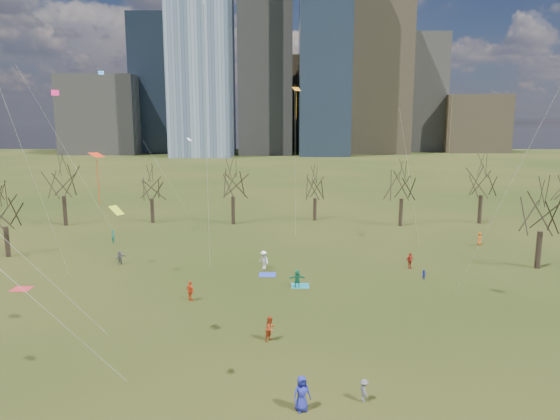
{
  "coord_description": "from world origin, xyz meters",
  "views": [
    {
      "loc": [
        0.34,
        -30.92,
        14.51
      ],
      "look_at": [
        0.0,
        12.0,
        7.0
      ],
      "focal_mm": 32.0,
      "sensor_mm": 36.0,
      "label": 1
    }
  ],
  "objects_px": {
    "blanket_navy": "(267,275)",
    "person_4": "(190,291)",
    "person_2": "(270,329)",
    "blanket_teal": "(300,286)",
    "blanket_crimson": "(21,289)",
    "person_0": "(302,394)"
  },
  "relations": [
    {
      "from": "blanket_navy",
      "to": "person_4",
      "type": "height_order",
      "value": "person_4"
    },
    {
      "from": "person_2",
      "to": "person_4",
      "type": "bearing_deg",
      "value": 77.58
    },
    {
      "from": "person_4",
      "to": "blanket_teal",
      "type": "bearing_deg",
      "value": -116.56
    },
    {
      "from": "blanket_teal",
      "to": "person_4",
      "type": "height_order",
      "value": "person_4"
    },
    {
      "from": "person_2",
      "to": "blanket_crimson",
      "type": "bearing_deg",
      "value": 100.84
    },
    {
      "from": "person_0",
      "to": "person_4",
      "type": "height_order",
      "value": "person_0"
    },
    {
      "from": "blanket_crimson",
      "to": "person_2",
      "type": "bearing_deg",
      "value": -24.99
    },
    {
      "from": "blanket_teal",
      "to": "blanket_crimson",
      "type": "height_order",
      "value": "same"
    },
    {
      "from": "blanket_crimson",
      "to": "person_2",
      "type": "height_order",
      "value": "person_2"
    },
    {
      "from": "blanket_teal",
      "to": "blanket_navy",
      "type": "distance_m",
      "value": 4.52
    },
    {
      "from": "blanket_crimson",
      "to": "person_0",
      "type": "height_order",
      "value": "person_0"
    },
    {
      "from": "blanket_navy",
      "to": "blanket_crimson",
      "type": "xyz_separation_m",
      "value": [
        -21.66,
        -4.37,
        0.0
      ]
    },
    {
      "from": "blanket_navy",
      "to": "person_2",
      "type": "xyz_separation_m",
      "value": [
        0.7,
        -14.79,
        0.84
      ]
    },
    {
      "from": "blanket_navy",
      "to": "person_0",
      "type": "distance_m",
      "value": 23.24
    },
    {
      "from": "person_2",
      "to": "person_4",
      "type": "relative_size",
      "value": 1.04
    },
    {
      "from": "blanket_teal",
      "to": "person_2",
      "type": "distance_m",
      "value": 11.75
    },
    {
      "from": "person_0",
      "to": "person_4",
      "type": "relative_size",
      "value": 1.13
    },
    {
      "from": "blanket_teal",
      "to": "person_0",
      "type": "relative_size",
      "value": 0.85
    },
    {
      "from": "blanket_crimson",
      "to": "person_0",
      "type": "xyz_separation_m",
      "value": [
        24.18,
        -18.72,
        0.92
      ]
    },
    {
      "from": "blanket_navy",
      "to": "person_4",
      "type": "bearing_deg",
      "value": -130.63
    },
    {
      "from": "blanket_teal",
      "to": "person_4",
      "type": "relative_size",
      "value": 0.96
    },
    {
      "from": "blanket_teal",
      "to": "person_4",
      "type": "distance_m",
      "value": 10.0
    }
  ]
}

